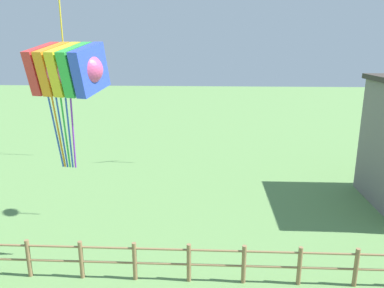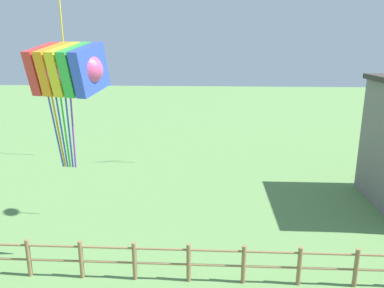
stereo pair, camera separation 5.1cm
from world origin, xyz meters
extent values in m
cylinder|color=olive|center=(-5.17, 5.04, 0.65)|extent=(0.14, 0.14, 1.29)
cylinder|color=olive|center=(-3.44, 5.04, 0.65)|extent=(0.14, 0.14, 1.29)
cylinder|color=olive|center=(-1.72, 5.04, 0.65)|extent=(0.14, 0.14, 1.29)
cylinder|color=olive|center=(0.00, 5.04, 0.65)|extent=(0.14, 0.14, 1.29)
cylinder|color=olive|center=(1.72, 5.04, 0.65)|extent=(0.14, 0.14, 1.29)
cylinder|color=olive|center=(3.44, 5.04, 0.65)|extent=(0.14, 0.14, 1.29)
cylinder|color=olive|center=(5.17, 5.04, 0.65)|extent=(0.14, 0.14, 1.29)
cylinder|color=olive|center=(0.00, 5.04, 1.10)|extent=(20.67, 0.07, 0.07)
cylinder|color=olive|center=(0.00, 5.04, 0.58)|extent=(20.67, 0.07, 0.07)
ellipsoid|color=#E54C8C|center=(-3.79, 6.14, 6.56)|extent=(2.79, 2.25, 1.59)
cube|color=red|center=(-4.57, 6.39, 6.56)|extent=(0.81, 1.64, 1.62)
cube|color=orange|center=(-4.18, 6.27, 6.56)|extent=(0.81, 1.64, 1.62)
cube|color=yellow|center=(-3.79, 6.14, 6.56)|extent=(0.81, 1.64, 1.62)
cube|color=green|center=(-3.39, 6.02, 6.56)|extent=(0.81, 1.64, 1.62)
cube|color=blue|center=(-3.00, 5.89, 6.56)|extent=(0.81, 1.64, 1.62)
cylinder|color=blue|center=(-4.28, 5.98, 4.67)|extent=(0.22, 0.40, 2.55)
cylinder|color=orange|center=(-4.18, 5.96, 4.67)|extent=(0.16, 0.41, 2.55)
cylinder|color=blue|center=(-4.07, 5.94, 4.67)|extent=(0.09, 0.42, 2.55)
cylinder|color=green|center=(-3.95, 5.93, 4.67)|extent=(0.09, 0.42, 2.55)
cylinder|color=blue|center=(-3.82, 5.92, 4.67)|extent=(0.16, 0.41, 2.55)
cylinder|color=purple|center=(-3.69, 5.93, 4.67)|extent=(0.22, 0.40, 2.55)
cylinder|color=yellow|center=(-4.43, 7.62, 8.36)|extent=(0.05, 0.05, 2.88)
camera|label=1|loc=(0.61, -5.32, 7.34)|focal=35.00mm
camera|label=2|loc=(0.66, -5.32, 7.34)|focal=35.00mm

